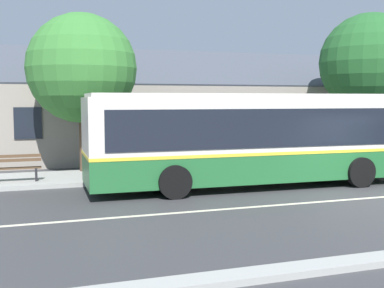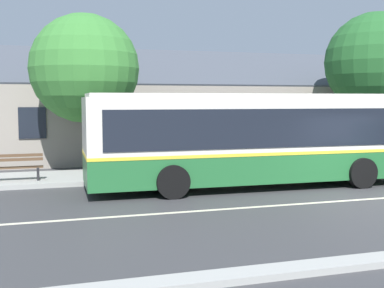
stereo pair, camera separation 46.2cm
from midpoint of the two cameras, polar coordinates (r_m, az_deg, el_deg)
name	(u,v)px [view 1 (the left image)]	position (r m, az deg, el deg)	size (l,w,h in m)	color
ground_plane	(369,198)	(15.09, 19.40, -6.07)	(300.00, 300.00, 0.00)	#38383A
sidewalk_far	(272,168)	(20.08, 8.87, -2.85)	(60.00, 3.00, 0.15)	#9E9E99
lane_divider_stripe	(369,198)	(15.09, 19.40, -6.06)	(60.00, 0.16, 0.01)	beige
community_building	(191,117)	(27.12, -0.60, 3.17)	(25.40, 9.97, 6.62)	gray
transit_bus	(252,137)	(16.08, 6.33, 0.85)	(11.02, 2.92, 3.08)	#236633
bench_by_building	(14,169)	(17.22, -21.08, -2.82)	(1.76, 0.51, 0.94)	brown
bench_down_street	(136,163)	(17.92, -7.38, -2.20)	(1.75, 0.51, 0.94)	brown
street_tree_primary	(368,66)	(23.72, 19.60, 8.70)	(4.49, 4.49, 6.83)	#4C3828
street_tree_secondary	(83,73)	(19.01, -13.48, 8.23)	(4.15, 4.15, 6.15)	#4C3828
bus_stop_sign	(353,130)	(20.71, 17.91, 1.56)	(0.36, 0.07, 2.40)	gray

